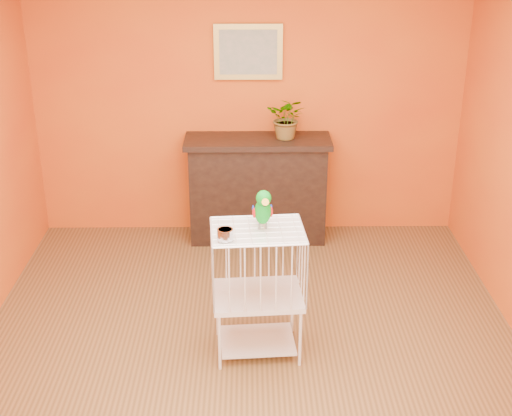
{
  "coord_description": "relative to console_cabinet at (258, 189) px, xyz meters",
  "views": [
    {
      "loc": [
        -0.0,
        -4.23,
        2.99
      ],
      "look_at": [
        0.05,
        0.15,
        1.11
      ],
      "focal_mm": 50.0,
      "sensor_mm": 36.0,
      "label": 1
    }
  ],
  "objects": [
    {
      "name": "birdcage",
      "position": [
        -0.02,
        -1.89,
        -0.0
      ],
      "size": [
        0.65,
        0.52,
        0.96
      ],
      "rotation": [
        0.0,
        0.0,
        0.07
      ],
      "color": "silver",
      "rests_on": "ground"
    },
    {
      "name": "console_cabinet",
      "position": [
        0.0,
        0.0,
        0.0
      ],
      "size": [
        1.35,
        0.48,
        1.0
      ],
      "color": "black",
      "rests_on": "ground"
    },
    {
      "name": "framed_picture",
      "position": [
        -0.08,
        0.2,
        1.25
      ],
      "size": [
        0.62,
        0.04,
        0.5
      ],
      "color": "#AA8D3C",
      "rests_on": "room_shell"
    },
    {
      "name": "room_shell",
      "position": [
        -0.08,
        -2.02,
        1.08
      ],
      "size": [
        4.5,
        4.5,
        4.5
      ],
      "color": "#C65612",
      "rests_on": "ground"
    },
    {
      "name": "feed_cup",
      "position": [
        -0.24,
        -2.05,
        0.5
      ],
      "size": [
        0.11,
        0.11,
        0.07
      ],
      "primitive_type": "cylinder",
      "color": "silver",
      "rests_on": "birdcage"
    },
    {
      "name": "potted_plant",
      "position": [
        0.27,
        -0.03,
        0.65
      ],
      "size": [
        0.44,
        0.47,
        0.3
      ],
      "primitive_type": "imported",
      "rotation": [
        0.0,
        0.0,
        -0.28
      ],
      "color": "#26722D",
      "rests_on": "console_cabinet"
    },
    {
      "name": "ground",
      "position": [
        -0.08,
        -2.02,
        -0.5
      ],
      "size": [
        4.5,
        4.5,
        0.0
      ],
      "primitive_type": "plane",
      "color": "brown",
      "rests_on": "ground"
    },
    {
      "name": "parrot",
      "position": [
        0.01,
        -1.87,
        0.61
      ],
      "size": [
        0.15,
        0.26,
        0.29
      ],
      "rotation": [
        0.0,
        0.0,
        0.14
      ],
      "color": "#59544C",
      "rests_on": "birdcage"
    }
  ]
}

